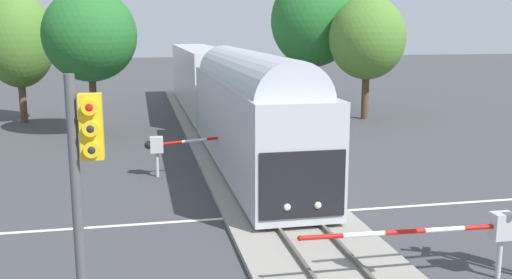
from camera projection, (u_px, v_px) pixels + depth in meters
name	position (u px, v px, depth m)	size (l,w,h in m)	color
ground_plane	(285.00, 215.00, 20.23)	(220.00, 220.00, 0.00)	#3D3D42
road_centre_stripe	(285.00, 214.00, 20.23)	(44.00, 0.20, 0.01)	beige
railway_track	(285.00, 212.00, 20.21)	(4.40, 80.00, 0.32)	gray
commuter_train	(219.00, 89.00, 35.28)	(3.04, 39.80, 5.16)	#B2B7C1
crossing_gate_near	(478.00, 230.00, 14.70)	(6.03, 0.40, 1.80)	#B7B7BC
crossing_gate_far	(173.00, 144.00, 25.22)	(6.14, 0.40, 1.92)	#B7B7BC
traffic_signal_near_left	(85.00, 199.00, 8.82)	(0.53, 0.38, 5.82)	#4C4C51
pine_left_background	(18.00, 40.00, 38.72)	(4.76, 4.76, 8.89)	brown
oak_far_right	(367.00, 38.00, 40.32)	(5.38, 5.38, 8.70)	#4C3828
elm_centre_background	(313.00, 21.00, 43.95)	(6.53, 6.53, 10.55)	brown
oak_behind_train	(90.00, 35.00, 33.80)	(5.50, 5.50, 8.78)	#4C3828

